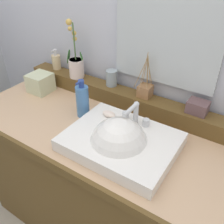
{
  "coord_description": "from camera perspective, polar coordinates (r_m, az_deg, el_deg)",
  "views": [
    {
      "loc": [
        0.56,
        -0.8,
        1.61
      ],
      "look_at": [
        0.05,
        -0.02,
        0.98
      ],
      "focal_mm": 39.54,
      "sensor_mm": 36.0,
      "label": 1
    }
  ],
  "objects": [
    {
      "name": "reed_diffuser",
      "position": [
        1.32,
        7.66,
        5.01
      ],
      "size": [
        0.09,
        0.09,
        0.24
      ],
      "color": "#9A6941",
      "rests_on": "back_ledge"
    },
    {
      "name": "tissue_box",
      "position": [
        1.6,
        -16.23,
        6.49
      ],
      "size": [
        0.13,
        0.13,
        0.11
      ],
      "primitive_type": "cube",
      "rotation": [
        0.0,
        0.0,
        0.02
      ],
      "color": "beige",
      "rests_on": "vanity_cabinet"
    },
    {
      "name": "vanity_cabinet",
      "position": [
        1.53,
        -1.29,
        -16.55
      ],
      "size": [
        1.52,
        0.63,
        0.85
      ],
      "color": "brown",
      "rests_on": "ground"
    },
    {
      "name": "lotion_bottle",
      "position": [
        1.29,
        -6.83,
        2.61
      ],
      "size": [
        0.07,
        0.07,
        0.21
      ],
      "color": "#4578B4",
      "rests_on": "vanity_cabinet"
    },
    {
      "name": "tumbler_cup",
      "position": [
        1.42,
        -0.11,
        7.87
      ],
      "size": [
        0.06,
        0.06,
        0.09
      ],
      "primitive_type": "cylinder",
      "color": "#919EA4",
      "rests_on": "back_ledge"
    },
    {
      "name": "potted_plant",
      "position": [
        1.52,
        -8.36,
        10.96
      ],
      "size": [
        0.11,
        0.09,
        0.34
      ],
      "color": "silver",
      "rests_on": "back_ledge"
    },
    {
      "name": "sink_basin",
      "position": [
        1.11,
        1.75,
        -7.38
      ],
      "size": [
        0.48,
        0.37,
        0.28
      ],
      "color": "white",
      "rests_on": "vanity_cabinet"
    },
    {
      "name": "soap_bar",
      "position": [
        1.21,
        -0.71,
        -0.45
      ],
      "size": [
        0.07,
        0.04,
        0.02
      ],
      "primitive_type": "ellipsoid",
      "color": "silver",
      "rests_on": "sink_basin"
    },
    {
      "name": "back_ledge",
      "position": [
        1.38,
        4.27,
        2.82
      ],
      "size": [
        1.43,
        0.11,
        0.09
      ],
      "primitive_type": "cube",
      "color": "brown",
      "rests_on": "vanity_cabinet"
    },
    {
      "name": "wall_back",
      "position": [
        1.38,
        8.7,
        19.16
      ],
      "size": [
        3.28,
        0.2,
        2.53
      ],
      "primitive_type": "cube",
      "color": "silver",
      "rests_on": "ground"
    },
    {
      "name": "trinket_box",
      "position": [
        1.25,
        19.2,
        1.09
      ],
      "size": [
        0.1,
        0.08,
        0.06
      ],
      "primitive_type": "cube",
      "rotation": [
        0.0,
        0.0,
        -0.02
      ],
      "color": "brown",
      "rests_on": "back_ledge"
    },
    {
      "name": "soap_dispenser",
      "position": [
        1.67,
        -12.76,
        11.39
      ],
      "size": [
        0.06,
        0.06,
        0.13
      ],
      "color": "beige",
      "rests_on": "back_ledge"
    },
    {
      "name": "mirror",
      "position": [
        1.22,
        12.68,
        18.54
      ],
      "size": [
        0.54,
        0.02,
        0.56
      ],
      "primitive_type": "cube",
      "color": "silver"
    }
  ]
}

